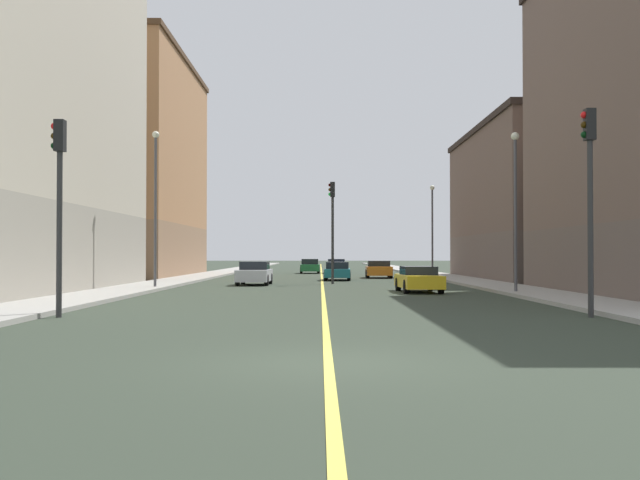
% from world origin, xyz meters
% --- Properties ---
extents(ground_plane, '(400.00, 400.00, 0.00)m').
position_xyz_m(ground_plane, '(0.00, 0.00, 0.00)').
color(ground_plane, '#2E372B').
rests_on(ground_plane, ground).
extents(sidewalk_left, '(2.96, 168.00, 0.15)m').
position_xyz_m(sidewalk_left, '(9.42, 49.00, 0.07)').
color(sidewalk_left, '#9E9B93').
rests_on(sidewalk_left, ground).
extents(sidewalk_right, '(2.96, 168.00, 0.15)m').
position_xyz_m(sidewalk_right, '(-9.42, 49.00, 0.07)').
color(sidewalk_right, '#9E9B93').
rests_on(sidewalk_right, ground).
extents(lane_center_stripe, '(0.16, 154.00, 0.01)m').
position_xyz_m(lane_center_stripe, '(0.00, 49.00, 0.01)').
color(lane_center_stripe, '#E5D14C').
rests_on(lane_center_stripe, ground).
extents(building_left_mid, '(9.32, 21.24, 10.79)m').
position_xyz_m(building_left_mid, '(15.41, 41.23, 5.40)').
color(building_left_mid, brown).
rests_on(building_left_mid, ground).
extents(building_right_midblock, '(9.32, 21.82, 17.56)m').
position_xyz_m(building_right_midblock, '(-15.41, 48.61, 8.79)').
color(building_right_midblock, '#8F6B4F').
rests_on(building_right_midblock, ground).
extents(traffic_light_left_near, '(0.40, 0.32, 5.93)m').
position_xyz_m(traffic_light_left_near, '(7.52, 8.97, 3.84)').
color(traffic_light_left_near, '#2D2D2D').
rests_on(traffic_light_left_near, ground).
extents(traffic_light_right_near, '(0.40, 0.32, 5.61)m').
position_xyz_m(traffic_light_right_near, '(-7.56, 8.97, 3.66)').
color(traffic_light_right_near, '#2D2D2D').
rests_on(traffic_light_right_near, ground).
extents(traffic_light_median_far, '(0.40, 0.32, 6.16)m').
position_xyz_m(traffic_light_median_far, '(0.61, 33.28, 3.98)').
color(traffic_light_median_far, '#2D2D2D').
rests_on(traffic_light_median_far, ground).
extents(street_lamp_left_near, '(0.36, 0.36, 7.07)m').
position_xyz_m(street_lamp_left_near, '(8.54, 21.07, 4.44)').
color(street_lamp_left_near, '#4C4C51').
rests_on(street_lamp_left_near, ground).
extents(street_lamp_right_near, '(0.36, 0.36, 7.94)m').
position_xyz_m(street_lamp_right_near, '(-8.54, 26.09, 4.90)').
color(street_lamp_right_near, '#4C4C51').
rests_on(street_lamp_right_near, ground).
extents(street_lamp_left_far, '(0.36, 0.36, 6.97)m').
position_xyz_m(street_lamp_left_far, '(8.54, 45.96, 4.39)').
color(street_lamp_left_far, '#4C4C51').
rests_on(street_lamp_left_far, ground).
extents(car_orange, '(2.03, 4.29, 1.30)m').
position_xyz_m(car_orange, '(4.31, 44.89, 0.65)').
color(car_orange, orange).
rests_on(car_orange, ground).
extents(car_teal, '(1.89, 4.52, 1.26)m').
position_xyz_m(car_teal, '(1.06, 39.84, 0.63)').
color(car_teal, '#196670').
rests_on(car_teal, ground).
extents(car_yellow, '(1.90, 4.56, 1.22)m').
position_xyz_m(car_yellow, '(4.53, 23.33, 0.61)').
color(car_yellow, gold).
rests_on(car_yellow, ground).
extents(car_blue, '(1.95, 4.15, 1.34)m').
position_xyz_m(car_blue, '(1.43, 59.52, 0.65)').
color(car_blue, '#23389E').
rests_on(car_blue, ground).
extents(car_green, '(1.87, 4.25, 1.35)m').
position_xyz_m(car_green, '(-1.10, 58.75, 0.65)').
color(car_green, '#1E6B38').
rests_on(car_green, ground).
extents(car_silver, '(1.93, 4.23, 1.37)m').
position_xyz_m(car_silver, '(-3.97, 31.83, 0.67)').
color(car_silver, silver).
rests_on(car_silver, ground).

